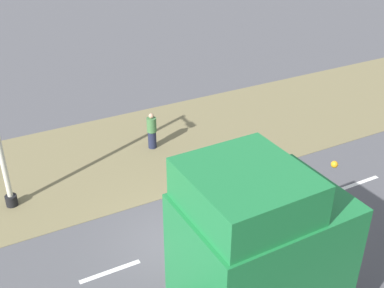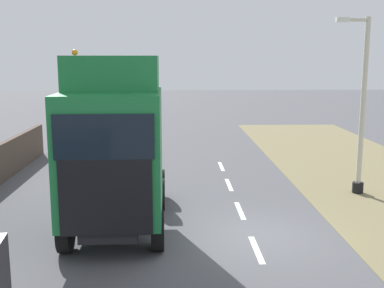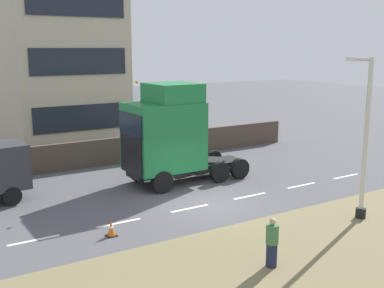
{
  "view_description": "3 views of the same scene",
  "coord_description": "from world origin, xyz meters",
  "px_view_note": "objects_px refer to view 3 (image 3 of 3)",
  "views": [
    {
      "loc": [
        10.06,
        -5.02,
        9.86
      ],
      "look_at": [
        -1.29,
        1.03,
        2.65
      ],
      "focal_mm": 45.0,
      "sensor_mm": 36.0,
      "label": 1
    },
    {
      "loc": [
        2.07,
        12.55,
        4.89
      ],
      "look_at": [
        1.56,
        -2.22,
        2.22
      ],
      "focal_mm": 45.0,
      "sensor_mm": 36.0,
      "label": 2
    },
    {
      "loc": [
        -16.28,
        11.01,
        6.59
      ],
      "look_at": [
        0.0,
        0.79,
        2.73
      ],
      "focal_mm": 45.0,
      "sensor_mm": 36.0,
      "label": 3
    }
  ],
  "objects_px": {
    "lamp_post": "(364,148)",
    "traffic_cone_lead": "(111,228)",
    "pedestrian": "(272,243)",
    "parked_car": "(165,135)",
    "lorry_cab": "(168,135)"
  },
  "relations": [
    {
      "from": "lorry_cab",
      "to": "traffic_cone_lead",
      "type": "height_order",
      "value": "lorry_cab"
    },
    {
      "from": "lorry_cab",
      "to": "pedestrian",
      "type": "height_order",
      "value": "lorry_cab"
    },
    {
      "from": "pedestrian",
      "to": "lamp_post",
      "type": "bearing_deg",
      "value": -75.94
    },
    {
      "from": "lorry_cab",
      "to": "lamp_post",
      "type": "relative_size",
      "value": 1.02
    },
    {
      "from": "lamp_post",
      "to": "traffic_cone_lead",
      "type": "height_order",
      "value": "lamp_post"
    },
    {
      "from": "lorry_cab",
      "to": "traffic_cone_lead",
      "type": "distance_m",
      "value": 7.28
    },
    {
      "from": "parked_car",
      "to": "lamp_post",
      "type": "xyz_separation_m",
      "value": [
        -15.25,
        -0.27,
        1.77
      ]
    },
    {
      "from": "lorry_cab",
      "to": "lamp_post",
      "type": "distance_m",
      "value": 9.15
    },
    {
      "from": "traffic_cone_lead",
      "to": "parked_car",
      "type": "bearing_deg",
      "value": -36.58
    },
    {
      "from": "parked_car",
      "to": "traffic_cone_lead",
      "type": "xyz_separation_m",
      "value": [
        -11.81,
        8.77,
        -0.75
      ]
    },
    {
      "from": "lamp_post",
      "to": "traffic_cone_lead",
      "type": "distance_m",
      "value": 9.99
    },
    {
      "from": "pedestrian",
      "to": "traffic_cone_lead",
      "type": "relative_size",
      "value": 2.7
    },
    {
      "from": "pedestrian",
      "to": "traffic_cone_lead",
      "type": "xyz_separation_m",
      "value": [
        4.9,
        3.19,
        -0.48
      ]
    },
    {
      "from": "lamp_post",
      "to": "traffic_cone_lead",
      "type": "bearing_deg",
      "value": 69.18
    },
    {
      "from": "traffic_cone_lead",
      "to": "pedestrian",
      "type": "bearing_deg",
      "value": -146.97
    }
  ]
}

